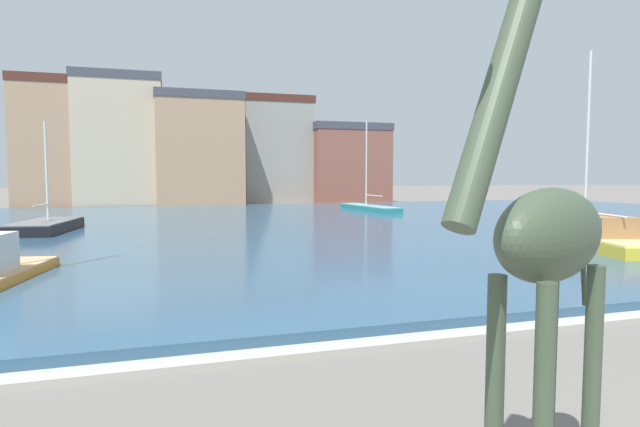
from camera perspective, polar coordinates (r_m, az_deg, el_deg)
harbor_water at (r=30.86m, az=-8.67°, el=-1.47°), size 84.05×43.05×0.33m
quay_edge_coping at (r=10.18m, az=9.96°, el=-13.76°), size 84.05×0.50×0.12m
giraffe_statue at (r=5.10m, az=23.65°, el=-3.38°), size 2.70×1.67×4.99m
sailboat_yellow at (r=24.46m, az=27.32°, el=-2.46°), size 4.37×9.29×8.36m
sailboat_black at (r=30.33m, az=-27.89°, el=-1.46°), size 2.95×6.56×6.00m
sailboat_teal at (r=43.49m, az=5.02°, el=0.51°), size 2.31×9.47×7.75m
townhouse_tall_gabled at (r=56.02m, az=-28.14°, el=6.88°), size 5.65×5.25×12.55m
townhouse_corner_house at (r=55.40m, az=-21.42°, el=7.44°), size 8.29×6.29×13.17m
townhouse_end_terrace at (r=54.19m, az=-13.30°, el=6.81°), size 8.65×6.75×11.50m
townhouse_narrow_midrow at (r=59.24m, az=-4.98°, el=6.95°), size 7.85×6.25×12.06m
townhouse_wide_warehouse at (r=59.62m, az=3.09°, el=5.53°), size 9.07×5.77×9.14m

